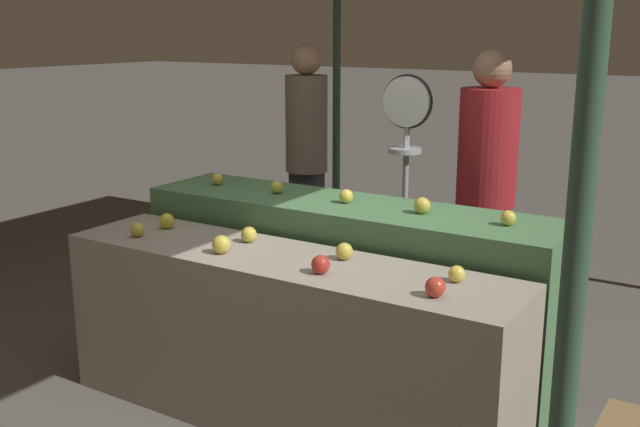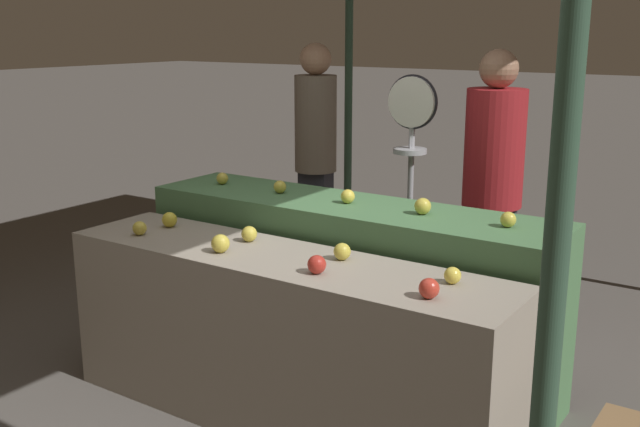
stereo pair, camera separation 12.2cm
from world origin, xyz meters
TOP-DOWN VIEW (x-y plane):
  - ground_plane at (0.00, 0.00)m, footprint 60.00×60.00m
  - display_counter_front at (0.00, 0.00)m, footprint 2.32×0.55m
  - display_counter_back at (0.00, 0.60)m, footprint 2.32×0.55m
  - apple_front_0 at (-0.83, -0.11)m, footprint 0.07×0.07m
  - apple_front_1 at (-0.28, -0.11)m, footprint 0.09×0.09m
  - apple_front_2 at (0.28, -0.11)m, footprint 0.08×0.08m
  - apple_front_3 at (0.83, -0.12)m, footprint 0.08×0.08m
  - apple_front_4 at (-0.82, 0.10)m, footprint 0.08×0.08m
  - apple_front_5 at (-0.28, 0.12)m, footprint 0.08×0.08m
  - apple_front_6 at (0.27, 0.12)m, footprint 0.08×0.08m
  - apple_front_7 at (0.83, 0.10)m, footprint 0.07×0.07m
  - apple_back_0 at (-0.88, 0.60)m, footprint 0.07×0.07m
  - apple_back_1 at (-0.45, 0.60)m, footprint 0.07×0.07m
  - apple_back_2 at (-0.00, 0.60)m, footprint 0.07×0.07m
  - apple_back_3 at (0.44, 0.60)m, footprint 0.08×0.08m
  - apple_back_4 at (0.88, 0.60)m, footprint 0.07×0.07m
  - produce_scale at (0.01, 1.29)m, footprint 0.32×0.20m
  - person_vendor_at_scale at (0.40, 1.64)m, footprint 0.45×0.45m
  - person_customer_left at (-1.14, 1.96)m, footprint 0.33×0.33m

SIDE VIEW (x-z plane):
  - ground_plane at x=0.00m, z-range 0.00..0.00m
  - display_counter_front at x=0.00m, z-range 0.00..0.85m
  - display_counter_back at x=0.00m, z-range 0.00..0.99m
  - apple_front_7 at x=0.83m, z-range 0.85..0.92m
  - apple_front_0 at x=-0.83m, z-range 0.85..0.92m
  - apple_front_5 at x=-0.28m, z-range 0.85..0.93m
  - apple_front_6 at x=0.27m, z-range 0.85..0.93m
  - apple_front_4 at x=-0.82m, z-range 0.85..0.93m
  - apple_front_2 at x=0.28m, z-range 0.85..0.93m
  - apple_front_3 at x=0.83m, z-range 0.85..0.93m
  - apple_front_1 at x=-0.28m, z-range 0.85..0.94m
  - apple_back_0 at x=-0.88m, z-range 0.99..1.06m
  - apple_back_1 at x=-0.45m, z-range 0.99..1.06m
  - apple_back_4 at x=0.88m, z-range 0.99..1.06m
  - apple_back_2 at x=0.00m, z-range 0.99..1.06m
  - person_vendor_at_scale at x=0.40m, z-range 0.14..1.91m
  - apple_back_3 at x=0.44m, z-range 0.99..1.07m
  - person_customer_left at x=-1.14m, z-range 0.16..1.95m
  - produce_scale at x=0.01m, z-range 0.39..2.02m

